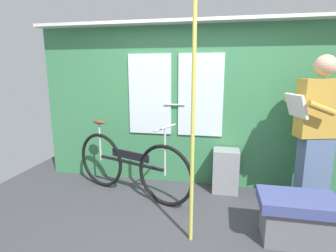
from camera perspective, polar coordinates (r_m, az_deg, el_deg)
name	(u,v)px	position (r m, az deg, el deg)	size (l,w,h in m)	color
ground_plane	(174,232)	(2.89, 1.21, -21.85)	(5.26, 4.07, 0.04)	#38383D
train_door_wall	(189,102)	(3.65, 4.55, 5.09)	(4.26, 0.28, 2.21)	#387A4C
bicycle_near_door	(130,165)	(3.44, -8.22, -8.41)	(1.70, 0.73, 0.96)	black
passenger_reading_newspaper	(317,131)	(3.38, 29.46, -0.86)	(0.63, 0.57, 1.75)	slate
trash_bin_by_wall	(226,171)	(3.62, 12.33, -9.39)	(0.33, 0.28, 0.57)	gray
handrail_pole	(193,129)	(2.32, 5.36, -0.56)	(0.04, 0.04, 2.17)	#C6C14C
bench_seat_corner	(297,218)	(2.86, 26.02, -17.37)	(0.70, 0.44, 0.45)	#3D477F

